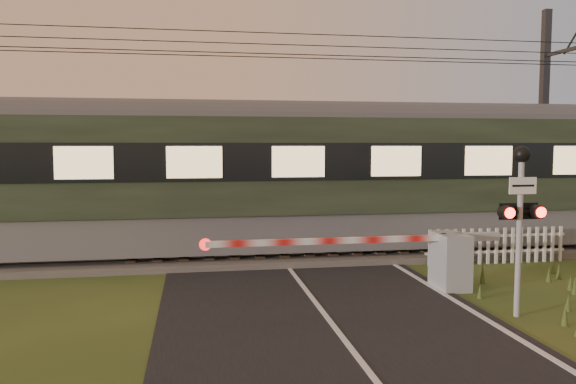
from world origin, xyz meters
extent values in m
plane|color=#2D4319|center=(0.00, 0.00, 0.00)|extent=(160.00, 160.00, 0.00)
cube|color=black|center=(0.00, 0.00, 0.01)|extent=(6.00, 140.00, 0.02)
cube|color=#47423D|center=(0.00, 6.50, 0.06)|extent=(140.00, 3.40, 0.24)
cube|color=slate|center=(0.00, 5.78, 0.26)|extent=(140.00, 0.08, 0.14)
cube|color=slate|center=(0.00, 7.22, 0.26)|extent=(140.00, 0.08, 0.14)
cube|color=#2D2116|center=(0.00, 6.50, 0.19)|extent=(0.24, 2.20, 0.06)
cylinder|color=black|center=(0.00, 6.20, 5.50)|extent=(120.00, 0.02, 0.02)
cylinder|color=black|center=(0.00, 6.80, 5.50)|extent=(120.00, 0.02, 0.02)
cylinder|color=black|center=(0.00, 6.50, 6.10)|extent=(120.00, 0.02, 0.02)
cylinder|color=black|center=(0.00, 6.50, 5.80)|extent=(120.00, 0.02, 0.02)
cube|color=slate|center=(0.26, 6.50, 0.82)|extent=(19.94, 2.64, 0.99)
cube|color=black|center=(0.26, 6.50, 2.56)|extent=(20.77, 2.87, 2.47)
cylinder|color=#4C4C4F|center=(0.26, 6.50, 3.79)|extent=(20.77, 1.00, 1.00)
cube|color=#FFD893|center=(0.26, 5.02, 2.68)|extent=(17.86, 0.04, 0.77)
cube|color=gray|center=(3.11, 2.43, 0.60)|extent=(0.60, 0.93, 1.20)
cylinder|color=gray|center=(2.95, 2.43, 0.60)|extent=(0.13, 0.13, 1.20)
cube|color=gray|center=(3.71, 2.43, 1.12)|extent=(0.98, 0.17, 0.17)
cube|color=red|center=(0.42, 2.43, 1.12)|extent=(5.06, 0.12, 0.12)
cylinder|color=red|center=(-2.11, 2.43, 1.12)|extent=(0.24, 0.04, 0.24)
cylinder|color=gray|center=(3.41, 0.36, 1.40)|extent=(0.10, 0.10, 2.80)
cube|color=white|center=(3.41, 0.30, 2.38)|extent=(0.51, 0.03, 0.30)
sphere|color=black|center=(3.41, 0.36, 2.93)|extent=(0.30, 0.30, 0.30)
cube|color=black|center=(3.41, 0.36, 1.91)|extent=(0.70, 0.06, 0.06)
cylinder|color=#FF140C|center=(3.12, 0.18, 1.91)|extent=(0.19, 0.02, 0.19)
cylinder|color=#FF140C|center=(3.71, 0.18, 1.91)|extent=(0.19, 0.02, 0.19)
cube|color=black|center=(3.41, 0.41, 1.91)|extent=(0.75, 0.02, 0.30)
cube|color=silver|center=(5.44, 4.63, 0.31)|extent=(3.92, 0.04, 0.06)
cube|color=silver|center=(5.44, 4.63, 0.73)|extent=(3.92, 0.04, 0.06)
cube|color=#2D2D30|center=(9.45, 8.80, 3.81)|extent=(0.24, 0.24, 7.62)
cube|color=#2D2D30|center=(9.45, 7.65, 6.10)|extent=(0.11, 2.40, 0.11)
camera|label=1|loc=(-2.31, -8.75, 3.10)|focal=35.00mm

